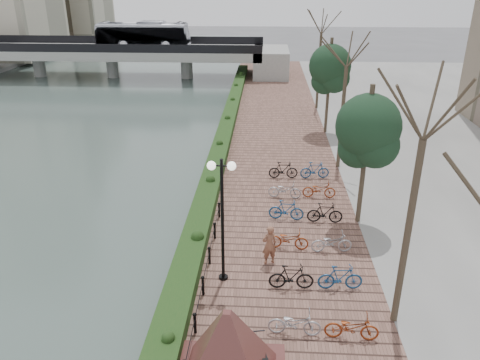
{
  "coord_description": "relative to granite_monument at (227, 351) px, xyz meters",
  "views": [
    {
      "loc": [
        3.53,
        -10.88,
        11.12
      ],
      "look_at": [
        2.34,
        10.09,
        2.0
      ],
      "focal_mm": 35.0,
      "sensor_mm": 36.0,
      "label": 1
    }
  ],
  "objects": [
    {
      "name": "chain_fence",
      "position": [
        -1.24,
        3.2,
        -1.01
      ],
      "size": [
        0.1,
        14.1,
        0.7
      ],
      "color": "black",
      "rests_on": "promenade"
    },
    {
      "name": "river_water",
      "position": [
        -17.64,
        26.2,
        -1.85
      ],
      "size": [
        30.0,
        130.0,
        0.02
      ],
      "primitive_type": "cube",
      "color": "#42524E",
      "rests_on": "ground"
    },
    {
      "name": "street_trees",
      "position": [
        5.36,
        13.89,
        1.83
      ],
      "size": [
        3.2,
        37.12,
        6.8
      ],
      "color": "#3B3023",
      "rests_on": "promenade"
    },
    {
      "name": "lamppost",
      "position": [
        -0.6,
        5.24,
        2.17
      ],
      "size": [
        1.02,
        0.32,
        4.9
      ],
      "color": "black",
      "rests_on": "promenade"
    },
    {
      "name": "promenade",
      "position": [
        1.36,
        18.7,
        -1.61
      ],
      "size": [
        8.0,
        75.0,
        0.5
      ],
      "primitive_type": "cube",
      "color": "brown",
      "rests_on": "ground"
    },
    {
      "name": "bridge",
      "position": [
        -16.8,
        46.2,
        1.51
      ],
      "size": [
        36.0,
        10.77,
        6.5
      ],
      "color": "gray",
      "rests_on": "ground"
    },
    {
      "name": "hedge",
      "position": [
        -2.04,
        21.2,
        -1.06
      ],
      "size": [
        1.1,
        56.0,
        0.6
      ],
      "primitive_type": "cube",
      "color": "#183B15",
      "rests_on": "promenade"
    },
    {
      "name": "granite_monument",
      "position": [
        0.0,
        0.0,
        0.0
      ],
      "size": [
        5.14,
        5.14,
        2.68
      ],
      "color": "#43221C",
      "rests_on": "promenade"
    },
    {
      "name": "pedestrian",
      "position": [
        1.15,
        6.39,
        -0.52
      ],
      "size": [
        0.72,
        0.6,
        1.68
      ],
      "primitive_type": "imported",
      "rotation": [
        0.0,
        0.0,
        3.53
      ],
      "color": "brown",
      "rests_on": "promenade"
    },
    {
      "name": "bicycle_parking",
      "position": [
        2.86,
        8.62,
        -0.89
      ],
      "size": [
        2.4,
        14.69,
        1.0
      ],
      "color": "#A1A0A5",
      "rests_on": "promenade"
    }
  ]
}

